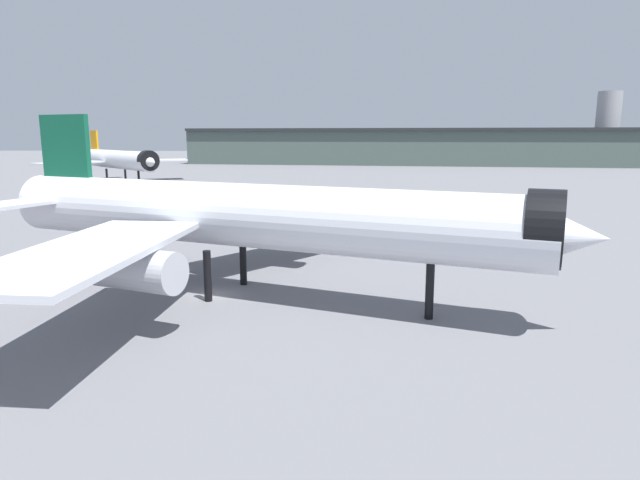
% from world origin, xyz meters
% --- Properties ---
extents(ground, '(900.00, 900.00, 0.00)m').
position_xyz_m(ground, '(0.00, 0.00, 0.00)').
color(ground, slate).
extents(airliner_near_gate, '(53.56, 47.72, 15.66)m').
position_xyz_m(airliner_near_gate, '(3.13, 0.41, 6.90)').
color(airliner_near_gate, silver).
rests_on(airliner_near_gate, ground).
extents(airliner_far_taxiway, '(40.69, 41.16, 15.23)m').
position_xyz_m(airliner_far_taxiway, '(-56.32, 112.28, 6.71)').
color(airliner_far_taxiway, silver).
rests_on(airliner_far_taxiway, ground).
extents(terminal_building, '(220.99, 55.98, 32.86)m').
position_xyz_m(terminal_building, '(44.44, 221.11, 8.82)').
color(terminal_building, '#475651').
rests_on(terminal_building, ground).
extents(baggage_tug_wing, '(3.53, 3.24, 1.85)m').
position_xyz_m(baggage_tug_wing, '(-12.59, 28.22, 0.97)').
color(baggage_tug_wing, black).
rests_on(baggage_tug_wing, ground).
extents(traffic_cone_near_nose, '(0.58, 0.58, 0.73)m').
position_xyz_m(traffic_cone_near_nose, '(19.71, 25.70, 0.37)').
color(traffic_cone_near_nose, '#F2600C').
rests_on(traffic_cone_near_nose, ground).
extents(traffic_cone_wingtip, '(0.54, 0.54, 0.68)m').
position_xyz_m(traffic_cone_wingtip, '(-24.94, 18.46, 0.34)').
color(traffic_cone_wingtip, '#F2600C').
rests_on(traffic_cone_wingtip, ground).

